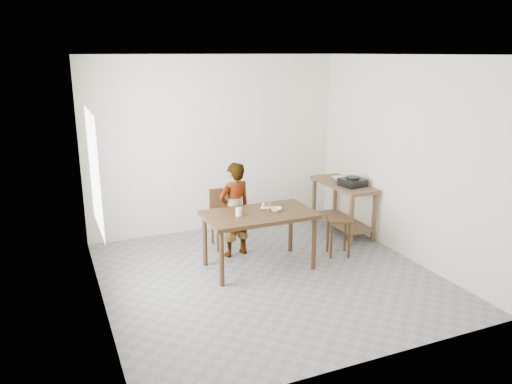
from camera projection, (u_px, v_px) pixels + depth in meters
name	position (u px, v px, depth m)	size (l,w,h in m)	color
floor	(268.00, 277.00, 6.31)	(4.00, 4.00, 0.04)	slate
ceiling	(270.00, 53.00, 5.57)	(4.00, 4.00, 0.04)	white
wall_back	(215.00, 144.00, 7.73)	(4.00, 0.04, 2.70)	white
wall_front	(370.00, 224.00, 4.15)	(4.00, 0.04, 2.70)	white
wall_left	(92.00, 190.00, 5.17)	(0.04, 4.00, 2.70)	white
wall_right	(406.00, 158.00, 6.70)	(0.04, 4.00, 2.70)	white
window_pane	(94.00, 171.00, 5.33)	(0.02, 1.10, 1.30)	white
dining_table	(259.00, 240.00, 6.47)	(1.40, 0.80, 0.75)	#3D2813
prep_counter	(343.00, 208.00, 7.73)	(0.50, 1.20, 0.80)	brown
child	(235.00, 210.00, 6.79)	(0.48, 0.32, 1.32)	white
dining_chair	(226.00, 219.00, 7.16)	(0.40, 0.40, 0.83)	#3D2813
stool	(338.00, 237.00, 6.90)	(0.30, 0.30, 0.53)	#3D2813
glass_tumbler	(239.00, 212.00, 6.24)	(0.08, 0.08, 0.10)	silver
small_bowl	(276.00, 209.00, 6.43)	(0.14, 0.14, 0.05)	silver
banana	(266.00, 207.00, 6.48)	(0.17, 0.12, 0.06)	#E9D14D
serving_bowl	(339.00, 179.00, 7.77)	(0.21, 0.21, 0.05)	silver
gas_burner	(353.00, 182.00, 7.44)	(0.33, 0.33, 0.11)	black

